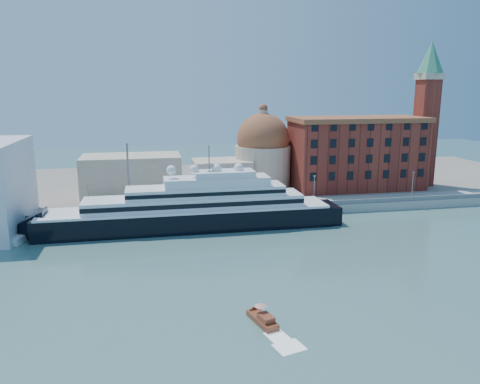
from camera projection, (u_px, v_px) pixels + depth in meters
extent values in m
plane|color=#3D6A68|center=(226.00, 259.00, 95.60)|extent=(400.00, 400.00, 0.00)
cube|color=gray|center=(206.00, 212.00, 127.88)|extent=(180.00, 10.00, 2.50)
cube|color=slate|center=(191.00, 183.00, 167.19)|extent=(260.00, 72.00, 2.00)
cube|color=slate|center=(208.00, 209.00, 123.17)|extent=(180.00, 0.10, 1.20)
cube|color=black|center=(188.00, 221.00, 116.07)|extent=(71.89, 11.06, 5.99)
cone|color=black|center=(26.00, 230.00, 108.85)|extent=(9.22, 11.06, 11.06)
cube|color=black|center=(325.00, 214.00, 122.98)|extent=(5.53, 10.14, 5.53)
cube|color=white|center=(188.00, 208.00, 115.37)|extent=(70.05, 11.24, 0.55)
cube|color=white|center=(195.00, 201.00, 115.37)|extent=(53.46, 9.22, 2.77)
cube|color=black|center=(197.00, 206.00, 110.95)|extent=(53.46, 0.15, 1.11)
cube|color=white|center=(206.00, 191.00, 115.33)|extent=(38.71, 8.30, 2.40)
cube|color=white|center=(217.00, 181.00, 115.36)|extent=(25.81, 7.37, 2.21)
cube|color=white|center=(224.00, 174.00, 115.32)|extent=(14.75, 6.45, 1.47)
cylinder|color=slate|center=(209.00, 158.00, 113.77)|extent=(0.28, 0.28, 6.45)
sphere|color=white|center=(171.00, 170.00, 112.57)|extent=(2.40, 2.40, 2.40)
sphere|color=white|center=(194.00, 169.00, 113.63)|extent=(2.40, 2.40, 2.40)
sphere|color=white|center=(217.00, 169.00, 114.68)|extent=(2.40, 2.40, 2.40)
sphere|color=white|center=(239.00, 168.00, 115.74)|extent=(2.40, 2.40, 2.40)
cube|color=white|center=(3.00, 234.00, 105.36)|extent=(5.15, 3.99, 1.36)
cube|color=maroon|center=(262.00, 321.00, 69.64)|extent=(3.76, 6.77, 1.07)
cube|color=maroon|center=(266.00, 318.00, 68.51)|extent=(2.36, 3.04, 0.86)
cylinder|color=slate|center=(261.00, 311.00, 69.82)|extent=(0.06, 0.06, 1.72)
cone|color=red|center=(261.00, 305.00, 69.61)|extent=(1.93, 1.93, 0.43)
cube|color=maroon|center=(356.00, 155.00, 152.50)|extent=(42.00, 18.00, 22.00)
cube|color=brown|center=(358.00, 119.00, 150.01)|extent=(43.00, 19.00, 1.50)
cube|color=maroon|center=(425.00, 134.00, 155.68)|extent=(6.00, 6.00, 35.00)
cube|color=beige|center=(429.00, 76.00, 151.67)|extent=(7.00, 7.00, 2.00)
cone|color=#408D69|center=(431.00, 57.00, 150.37)|extent=(8.40, 8.40, 10.00)
cylinder|color=beige|center=(263.00, 167.00, 153.38)|extent=(18.00, 18.00, 14.00)
sphere|color=brown|center=(263.00, 140.00, 151.43)|extent=(17.00, 17.00, 17.00)
cylinder|color=beige|center=(263.00, 115.00, 149.70)|extent=(3.00, 3.00, 3.00)
cube|color=beige|center=(222.00, 176.00, 149.22)|extent=(18.00, 14.00, 10.00)
cube|color=beige|center=(132.00, 174.00, 145.57)|extent=(30.00, 16.00, 12.00)
cylinder|color=slate|center=(89.00, 200.00, 118.14)|extent=(0.24, 0.24, 8.00)
cube|color=slate|center=(88.00, 185.00, 117.25)|extent=(0.80, 0.30, 0.25)
cylinder|color=slate|center=(207.00, 195.00, 123.87)|extent=(0.24, 0.24, 8.00)
cube|color=slate|center=(206.00, 180.00, 122.98)|extent=(0.80, 0.30, 0.25)
cylinder|color=slate|center=(314.00, 191.00, 129.60)|extent=(0.24, 0.24, 8.00)
cube|color=slate|center=(315.00, 176.00, 128.71)|extent=(0.80, 0.30, 0.25)
cylinder|color=slate|center=(412.00, 186.00, 135.33)|extent=(0.24, 0.24, 8.00)
cube|color=slate|center=(414.00, 172.00, 134.45)|extent=(0.80, 0.30, 0.25)
cylinder|color=slate|center=(129.00, 178.00, 120.88)|extent=(0.50, 0.50, 18.00)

